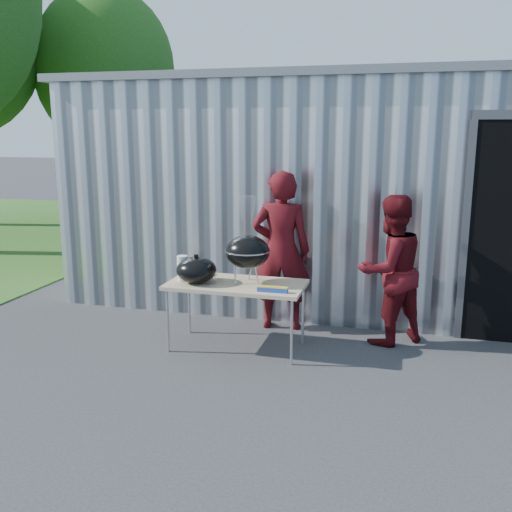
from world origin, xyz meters
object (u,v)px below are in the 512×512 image
(kettle_grill, at_px, (247,246))
(person_cook, at_px, (281,251))
(folding_table, at_px, (236,286))
(person_bystander, at_px, (390,270))

(kettle_grill, xyz_separation_m, person_cook, (0.20, 0.77, -0.20))
(folding_table, relative_size, kettle_grill, 1.58)
(folding_table, bearing_deg, person_cook, 68.21)
(kettle_grill, bearing_deg, person_bystander, 21.57)
(folding_table, relative_size, person_bystander, 0.88)
(person_cook, relative_size, person_bystander, 1.14)
(folding_table, bearing_deg, person_bystander, 21.28)
(folding_table, distance_m, person_cook, 0.90)
(folding_table, xyz_separation_m, kettle_grill, (0.12, 0.04, 0.45))
(kettle_grill, bearing_deg, person_cook, 75.14)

